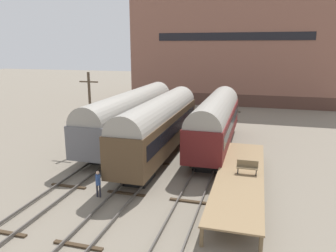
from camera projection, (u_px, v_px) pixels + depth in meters
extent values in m
plane|color=slate|center=(142.00, 177.00, 24.23)|extent=(200.00, 200.00, 0.00)
cube|color=#4C4742|center=(82.00, 168.00, 25.49)|extent=(0.08, 60.00, 0.16)
cube|color=#4C4742|center=(98.00, 170.00, 25.11)|extent=(0.08, 60.00, 0.16)
cube|color=#3D2D1E|center=(5.00, 232.00, 16.90)|extent=(2.60, 0.24, 0.10)
cube|color=#3D2D1E|center=(69.00, 186.00, 22.52)|extent=(2.60, 0.24, 0.10)
cube|color=#3D2D1E|center=(107.00, 158.00, 28.14)|extent=(2.60, 0.24, 0.10)
cube|color=#3D2D1E|center=(133.00, 140.00, 33.76)|extent=(2.60, 0.24, 0.10)
cube|color=#3D2D1E|center=(151.00, 126.00, 39.37)|extent=(2.60, 0.24, 0.10)
cube|color=#3D2D1E|center=(165.00, 116.00, 44.99)|extent=(2.60, 0.24, 0.10)
cube|color=#3D2D1E|center=(176.00, 109.00, 50.61)|extent=(2.60, 0.24, 0.10)
cube|color=#4C4742|center=(133.00, 174.00, 24.38)|extent=(0.08, 60.00, 0.16)
cube|color=#4C4742|center=(151.00, 176.00, 24.00)|extent=(0.08, 60.00, 0.16)
cube|color=#3D2D1E|center=(78.00, 246.00, 15.79)|extent=(2.60, 0.24, 0.10)
cube|color=#3D2D1E|center=(126.00, 193.00, 21.41)|extent=(2.60, 0.24, 0.10)
cube|color=#3D2D1E|center=(154.00, 163.00, 27.03)|extent=(2.60, 0.24, 0.10)
cube|color=#3D2D1E|center=(173.00, 143.00, 32.65)|extent=(2.60, 0.24, 0.10)
cube|color=#3D2D1E|center=(186.00, 129.00, 38.26)|extent=(2.60, 0.24, 0.10)
cube|color=#3D2D1E|center=(195.00, 118.00, 43.88)|extent=(2.60, 0.24, 0.10)
cube|color=#3D2D1E|center=(203.00, 110.00, 49.50)|extent=(2.60, 0.24, 0.10)
cube|color=#4C4742|center=(189.00, 180.00, 23.27)|extent=(0.08, 60.00, 0.16)
cube|color=#4C4742|center=(209.00, 182.00, 22.89)|extent=(0.08, 60.00, 0.16)
cube|color=#3D2D1E|center=(190.00, 201.00, 20.30)|extent=(2.60, 0.24, 0.10)
cube|color=#3D2D1E|center=(206.00, 168.00, 25.92)|extent=(2.60, 0.24, 0.10)
cube|color=#3D2D1E|center=(216.00, 146.00, 31.54)|extent=(2.60, 0.24, 0.10)
cube|color=#3D2D1E|center=(222.00, 131.00, 37.15)|extent=(2.60, 0.24, 0.10)
cube|color=#3D2D1E|center=(228.00, 120.00, 42.77)|extent=(2.60, 0.24, 0.10)
cube|color=#3D2D1E|center=(231.00, 112.00, 48.39)|extent=(2.60, 0.24, 0.10)
cube|color=black|center=(175.00, 136.00, 33.43)|extent=(1.80, 2.40, 1.00)
cube|color=black|center=(138.00, 174.00, 23.43)|extent=(1.80, 2.40, 1.00)
cube|color=#4C3823|center=(160.00, 130.00, 27.96)|extent=(2.86, 16.42, 2.93)
cube|color=black|center=(160.00, 126.00, 27.88)|extent=(2.90, 15.11, 1.06)
cylinder|color=gray|center=(160.00, 113.00, 27.62)|extent=(2.71, 16.09, 2.71)
cube|color=black|center=(151.00, 123.00, 39.21)|extent=(1.80, 2.40, 1.00)
cube|color=black|center=(105.00, 155.00, 27.67)|extent=(1.80, 2.40, 1.00)
cube|color=slate|center=(131.00, 119.00, 33.01)|extent=(3.09, 18.97, 2.65)
cube|color=black|center=(131.00, 116.00, 32.94)|extent=(3.13, 17.45, 0.95)
cylinder|color=gray|center=(131.00, 106.00, 32.70)|extent=(2.93, 18.59, 2.93)
cube|color=black|center=(221.00, 131.00, 35.50)|extent=(1.80, 2.40, 1.00)
cube|color=black|center=(206.00, 162.00, 26.03)|extent=(1.80, 2.40, 1.00)
cube|color=#5B1919|center=(215.00, 125.00, 30.34)|extent=(3.04, 15.56, 2.63)
cube|color=black|center=(215.00, 122.00, 30.26)|extent=(3.08, 14.32, 0.95)
cylinder|color=gray|center=(216.00, 111.00, 30.03)|extent=(2.88, 15.25, 2.88)
cube|color=#8C704C|center=(240.00, 175.00, 21.83)|extent=(3.04, 14.46, 0.10)
cylinder|color=brown|center=(202.00, 237.00, 15.69)|extent=(0.20, 0.20, 1.03)
cylinder|color=brown|center=(261.00, 246.00, 14.98)|extent=(0.20, 0.20, 1.03)
cylinder|color=brown|center=(229.00, 150.00, 28.94)|extent=(0.20, 0.20, 1.03)
cylinder|color=brown|center=(261.00, 152.00, 28.23)|extent=(0.20, 0.20, 1.03)
cylinder|color=brown|center=(219.00, 180.00, 22.32)|extent=(0.20, 0.20, 1.03)
cylinder|color=brown|center=(261.00, 185.00, 21.60)|extent=(0.20, 0.20, 1.03)
cube|color=brown|center=(247.00, 168.00, 21.70)|extent=(1.40, 0.40, 0.06)
cube|color=brown|center=(248.00, 164.00, 21.79)|extent=(1.40, 0.06, 0.45)
cube|color=black|center=(238.00, 170.00, 21.91)|extent=(0.06, 0.40, 0.40)
cube|color=black|center=(256.00, 172.00, 21.60)|extent=(0.06, 0.40, 0.40)
cylinder|color=#282833|center=(97.00, 191.00, 20.95)|extent=(0.12, 0.12, 0.84)
cylinder|color=#282833|center=(100.00, 191.00, 20.90)|extent=(0.12, 0.12, 0.84)
cylinder|color=navy|center=(98.00, 180.00, 20.75)|extent=(0.32, 0.32, 0.70)
sphere|color=tan|center=(98.00, 173.00, 20.64)|extent=(0.23, 0.23, 0.23)
cylinder|color=#473828|center=(90.00, 112.00, 29.87)|extent=(0.24, 0.24, 7.20)
cube|color=#473828|center=(89.00, 82.00, 29.23)|extent=(1.80, 0.12, 0.12)
cube|color=#4F342A|center=(233.00, 96.00, 57.41)|extent=(33.87, 10.19, 1.99)
cube|color=brown|center=(235.00, 37.00, 55.07)|extent=(33.87, 10.19, 17.87)
cube|color=black|center=(233.00, 36.00, 50.25)|extent=(23.71, 0.10, 1.20)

